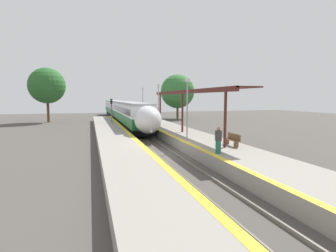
% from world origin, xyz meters
% --- Properties ---
extents(ground_plane, '(120.00, 120.00, 0.00)m').
position_xyz_m(ground_plane, '(0.00, 0.00, 0.00)').
color(ground_plane, '#4C4742').
extents(rail_left, '(0.08, 90.00, 0.15)m').
position_xyz_m(rail_left, '(-0.72, 0.00, 0.07)').
color(rail_left, slate).
rests_on(rail_left, ground_plane).
extents(rail_right, '(0.08, 90.00, 0.15)m').
position_xyz_m(rail_right, '(0.72, 0.00, 0.07)').
color(rail_right, slate).
rests_on(rail_right, ground_plane).
extents(train, '(2.74, 49.15, 3.75)m').
position_xyz_m(train, '(0.00, 28.76, 2.15)').
color(train, black).
rests_on(train, ground_plane).
extents(platform_right, '(4.10, 64.00, 0.87)m').
position_xyz_m(platform_right, '(3.64, 0.00, 0.43)').
color(platform_right, gray).
rests_on(platform_right, ground_plane).
extents(platform_left, '(3.28, 64.00, 0.87)m').
position_xyz_m(platform_left, '(-3.23, 0.00, 0.43)').
color(platform_left, gray).
rests_on(platform_left, ground_plane).
extents(platform_bench, '(0.44, 1.74, 0.89)m').
position_xyz_m(platform_bench, '(4.48, -2.20, 1.34)').
color(platform_bench, brown).
rests_on(platform_bench, platform_right).
extents(person_waiting, '(0.36, 0.22, 1.67)m').
position_xyz_m(person_waiting, '(2.23, -4.32, 1.73)').
color(person_waiting, '#1E604C').
rests_on(person_waiting, platform_right).
extents(railway_signal, '(0.28, 0.28, 4.21)m').
position_xyz_m(railway_signal, '(-2.48, 18.60, 2.58)').
color(railway_signal, '#59595E').
rests_on(railway_signal, ground_plane).
extents(lamppost_near, '(0.36, 0.20, 5.05)m').
position_xyz_m(lamppost_near, '(2.38, 1.56, 3.77)').
color(lamppost_near, '#9E9EA3').
rests_on(lamppost_near, platform_right).
extents(lamppost_mid, '(0.36, 0.20, 5.05)m').
position_xyz_m(lamppost_mid, '(2.38, 11.10, 3.77)').
color(lamppost_mid, '#9E9EA3').
rests_on(lamppost_mid, platform_right).
extents(lamppost_far, '(0.36, 0.20, 5.05)m').
position_xyz_m(lamppost_far, '(2.38, 20.64, 3.77)').
color(lamppost_far, '#9E9EA3').
rests_on(lamppost_far, platform_right).
extents(station_canopy, '(2.02, 20.58, 4.25)m').
position_xyz_m(station_canopy, '(4.20, 6.16, 4.85)').
color(station_canopy, '#511E19').
rests_on(station_canopy, platform_right).
extents(background_tree_left, '(6.24, 6.24, 9.58)m').
position_xyz_m(background_tree_left, '(-12.49, 31.54, 6.45)').
color(background_tree_left, brown).
rests_on(background_tree_left, ground_plane).
extents(background_tree_right, '(6.98, 6.98, 9.16)m').
position_xyz_m(background_tree_right, '(12.12, 32.88, 5.66)').
color(background_tree_right, brown).
rests_on(background_tree_right, ground_plane).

